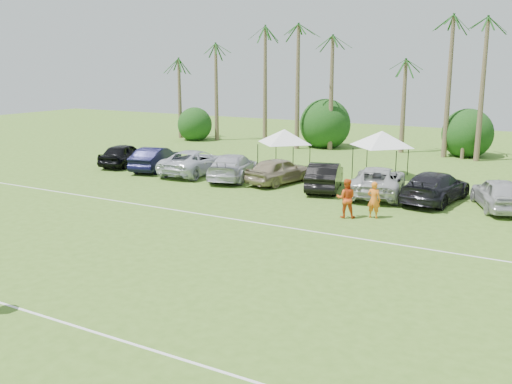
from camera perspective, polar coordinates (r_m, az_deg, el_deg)
The scene contains 25 objects.
field_lines at distance 22.74m, azimuth -9.83°, elevation -6.26°, with size 80.00×12.10×0.01m.
palm_tree_0 at distance 58.71m, azimuth -8.15°, elevation 12.74°, with size 2.40×2.40×8.90m.
palm_tree_1 at distance 55.80m, azimuth -3.99°, elevation 13.74°, with size 2.40×2.40×9.90m.
palm_tree_2 at distance 53.23m, azimuth 0.64°, elevation 14.75°, with size 2.40×2.40×10.90m.
palm_tree_3 at distance 51.44m, azimuth 4.69°, elevation 15.73°, with size 2.40×2.40×11.90m.
palm_tree_4 at distance 49.80m, azimuth 8.91°, elevation 12.75°, with size 2.40×2.40×8.90m.
palm_tree_5 at distance 48.52m, azimuth 13.48°, elevation 13.59°, with size 2.40×2.40×9.90m.
palm_tree_6 at distance 47.56m, azimuth 18.31°, elevation 14.37°, with size 2.40×2.40×10.90m.
palm_tree_7 at distance 46.94m, azimuth 23.33°, elevation 15.06°, with size 2.40×2.40×11.90m.
bush_tree_0 at distance 58.01m, azimuth -5.00°, elevation 7.20°, with size 4.00×4.00×4.00m.
bush_tree_1 at distance 51.77m, azimuth 7.01°, elevation 6.49°, with size 4.00×4.00×4.00m.
bush_tree_2 at distance 48.45m, azimuth 20.26°, elevation 5.38°, with size 4.00×4.00×4.00m.
sideline_player_a at distance 28.10m, azimuth 11.71°, elevation -0.78°, with size 0.66×0.43×1.80m, color orange.
sideline_player_b at distance 27.90m, azimuth 9.00°, elevation -0.63°, with size 0.94×0.73×1.93m, color #DB4C18.
canopy_tent_left at distance 39.60m, azimuth 2.86°, elevation 6.28°, with size 4.18×4.18×3.39m.
canopy_tent_right at distance 38.18m, azimuth 12.50°, elevation 5.98°, with size 4.39×4.39×3.56m.
parked_car_0 at distance 42.89m, azimuth -13.04°, elevation 3.67°, with size 1.95×4.84×1.65m, color black.
parked_car_1 at distance 40.59m, azimuth -9.97°, elevation 3.31°, with size 1.74×5.00×1.65m, color black.
parked_car_2 at distance 38.82m, azimuth -6.13°, elevation 3.00°, with size 2.74×5.93×1.65m, color silver.
parked_car_3 at distance 36.88m, azimuth -2.30°, elevation 2.55°, with size 2.31×5.68×1.65m, color #BBBAC4.
parked_car_4 at distance 35.59m, azimuth 2.35°, elevation 2.18°, with size 1.95×4.84×1.65m, color gray.
parked_car_5 at distance 33.99m, azimuth 6.90°, elevation 1.59°, with size 1.74×5.00×1.65m, color black.
parked_car_6 at distance 33.03m, azimuth 12.09°, elevation 1.08°, with size 2.74×5.93×1.65m, color #B8B8B8.
parked_car_7 at distance 32.28m, azimuth 17.52°, elevation 0.50°, with size 2.31×5.68×1.65m, color black.
parked_car_8 at distance 31.72m, azimuth 23.12°, elevation -0.15°, with size 1.95×4.84×1.65m, color #B5B5B7.
Camera 1 is at (13.84, -8.49, 7.33)m, focal length 40.00 mm.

